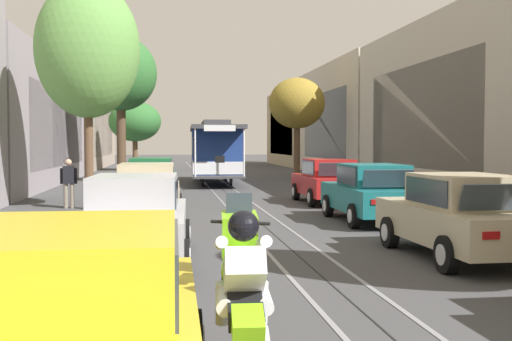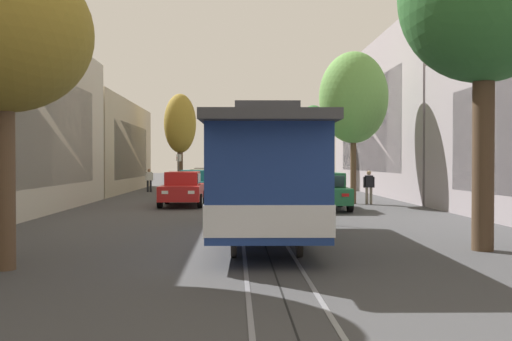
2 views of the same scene
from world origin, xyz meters
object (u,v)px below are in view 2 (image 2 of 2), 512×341
Objects in this scene: parked_car_yellow_near_left at (284,178)px; parked_car_beige_mid_left at (305,185)px; street_tree_kerb_left_second at (353,98)px; cable_car_trolley at (264,177)px; pedestrian_on_left_pavement at (369,185)px; parked_car_green_fourth_left at (324,191)px; parked_car_red_fourth_right at (183,189)px; fire_hydrant at (310,185)px; parked_car_black_near_right at (204,178)px; street_tree_kerb_right_near at (180,124)px; motorcycle_with_rider at (268,177)px; pedestrian_on_right_pavement at (149,179)px; parked_car_beige_second_right at (202,181)px; parked_car_teal_mid_right at (194,184)px; street_sign_post at (179,168)px; parked_car_silver_second_left at (292,181)px; street_tree_kerb_left_near at (313,129)px; street_tree_kerb_right_second at (4,35)px.

parked_car_yellow_near_left and parked_car_beige_mid_left have the same top height.
street_tree_kerb_left_second reaches higher than cable_car_trolley.
street_tree_kerb_left_second reaches higher than pedestrian_on_left_pavement.
parked_car_red_fourth_right is (6.27, -2.22, 0.00)m from parked_car_green_fourth_left.
fire_hydrant is (1.11, -12.77, -0.49)m from pedestrian_on_left_pavement.
parked_car_black_near_right is 18.41m from street_tree_kerb_left_second.
parked_car_red_fourth_right is 0.62× the size of street_tree_kerb_right_near.
motorcycle_with_rider reaches higher than pedestrian_on_right_pavement.
parked_car_red_fourth_right is at bearing 70.38° from parked_car_yellow_near_left.
fire_hydrant is at bearing 127.42° from motorcycle_with_rider.
parked_car_beige_mid_left is 9.10m from parked_car_beige_second_right.
fire_hydrant is (-9.42, 1.85, -4.41)m from street_tree_kerb_right_near.
street_tree_kerb_left_second is (-8.19, -0.89, 4.36)m from parked_car_red_fourth_right.
street_sign_post reaches higher than parked_car_teal_mid_right.
street_tree_kerb_right_near is 18.44m from pedestrian_on_left_pavement.
pedestrian_on_left_pavement is at bearing -114.85° from cable_car_trolley.
parked_car_silver_second_left is 1.01× the size of parked_car_beige_second_right.
street_tree_kerb_left_second is at bearing 136.74° from pedestrian_on_right_pavement.
parked_car_silver_second_left is 0.48× the size of cable_car_trolley.
street_tree_kerb_left_near is (-2.13, -18.26, 3.76)m from parked_car_green_fourth_left.
parked_car_green_fourth_left is at bearing 93.77° from motorcycle_with_rider.
parked_car_green_fourth_left is 19.55m from street_tree_kerb_right_near.
parked_car_yellow_near_left is 0.99× the size of parked_car_green_fourth_left.
street_tree_kerb_right_near is (7.87, -11.04, 4.03)m from parked_car_beige_mid_left.
pedestrian_on_left_pavement is (-0.69, 0.32, -4.24)m from street_tree_kerb_left_second.
parked_car_beige_mid_left is 5.78m from street_tree_kerb_left_second.
parked_car_red_fourth_right is (0.13, 5.40, 0.00)m from parked_car_teal_mid_right.
pedestrian_on_right_pavement is at bearing -86.84° from street_tree_kerb_right_second.
parked_car_teal_mid_right is 0.73× the size of street_tree_kerb_right_second.
motorcycle_with_rider is at bearing -144.20° from street_sign_post.
cable_car_trolley is (3.06, 15.91, 0.86)m from parked_car_beige_mid_left.
parked_car_teal_mid_right is at bearing -29.19° from street_tree_kerb_left_second.
pedestrian_on_left_pavement is at bearing -176.33° from parked_car_red_fourth_right.
parked_car_green_fourth_left is 14.52m from parked_car_beige_second_right.
cable_car_trolley is (5.02, 12.65, -3.49)m from street_tree_kerb_left_second.
parked_car_beige_second_right is 26.37m from street_tree_kerb_right_second.
parked_car_yellow_near_left is at bearing -116.65° from parked_car_teal_mid_right.
street_sign_post is (9.85, 3.74, -2.92)m from street_tree_kerb_left_near.
street_tree_kerb_left_second is at bearing 89.20° from street_tree_kerb_left_near.
pedestrian_on_left_pavement is at bearing 94.97° from fire_hydrant.
street_tree_kerb_right_near reaches higher than motorcycle_with_rider.
parked_car_yellow_near_left is 5.21× the size of fire_hydrant.
cable_car_trolley is (-3.05, 17.16, 0.86)m from parked_car_teal_mid_right.
parked_car_beige_mid_left is at bearing -89.61° from parked_car_green_fourth_left.
street_tree_kerb_left_near is 0.69× the size of cable_car_trolley.
parked_car_black_near_right is 2.69× the size of pedestrian_on_left_pavement.
parked_car_green_fourth_left is at bearing -122.51° from street_tree_kerb_right_second.
street_tree_kerb_left_second reaches higher than parked_car_teal_mid_right.
parked_car_beige_second_right is at bearing -90.88° from parked_car_teal_mid_right.
street_tree_kerb_left_near is at bearing -175.18° from street_tree_kerb_right_near.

